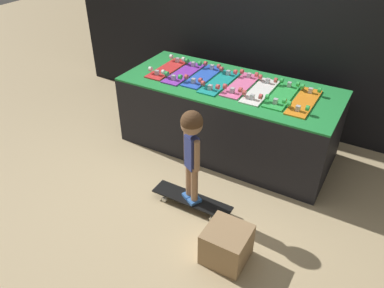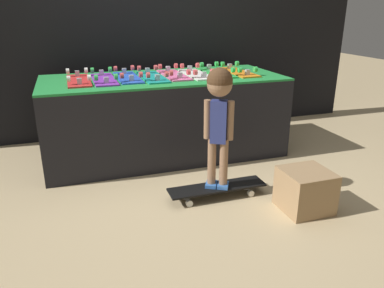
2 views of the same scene
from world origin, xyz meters
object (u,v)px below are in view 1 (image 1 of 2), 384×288
object	(u,v)px
skateboard_green_on_rack	(282,95)
skateboard_orange_on_rack	(304,101)
skateboard_red_on_rack	(168,68)
skateboard_pink_on_rack	(241,84)
child	(192,141)
storage_box	(227,245)
skateboard_blue_on_rack	(203,76)
skateboard_teal_on_rack	(219,82)
skateboard_purple_on_rack	(184,72)
skateboard_white_on_rack	(260,90)
skateboard_on_floor	(192,200)

from	to	relation	value
skateboard_green_on_rack	skateboard_orange_on_rack	bearing A→B (deg)	-7.70
skateboard_red_on_rack	skateboard_pink_on_rack	world-z (taller)	same
child	storage_box	xyz separation A→B (m)	(0.55, -0.39, -0.59)
skateboard_blue_on_rack	skateboard_green_on_rack	distance (m)	0.91
skateboard_green_on_rack	storage_box	size ratio (longest dim) A/B	1.89
skateboard_teal_on_rack	skateboard_pink_on_rack	bearing A→B (deg)	12.17
skateboard_purple_on_rack	storage_box	xyz separation A→B (m)	(1.27, -1.46, -0.66)
skateboard_pink_on_rack	skateboard_white_on_rack	xyz separation A→B (m)	(0.23, -0.03, 0.00)
skateboard_orange_on_rack	skateboard_blue_on_rack	bearing A→B (deg)	178.01
skateboard_red_on_rack	skateboard_green_on_rack	xyz separation A→B (m)	(1.37, 0.01, 0.00)
skateboard_blue_on_rack	skateboard_orange_on_rack	size ratio (longest dim) A/B	1.00
skateboard_blue_on_rack	skateboard_white_on_rack	xyz separation A→B (m)	(0.68, -0.04, 0.00)
skateboard_red_on_rack	skateboard_purple_on_rack	bearing A→B (deg)	-4.42
skateboard_pink_on_rack	skateboard_orange_on_rack	distance (m)	0.68
skateboard_blue_on_rack	skateboard_white_on_rack	bearing A→B (deg)	-2.97
child	storage_box	distance (m)	0.90
skateboard_pink_on_rack	skateboard_white_on_rack	bearing A→B (deg)	-8.41
skateboard_teal_on_rack	skateboard_on_floor	bearing A→B (deg)	-75.87
skateboard_on_floor	skateboard_purple_on_rack	bearing A→B (deg)	123.99
child	skateboard_orange_on_rack	bearing A→B (deg)	87.87
skateboard_pink_on_rack	child	distance (m)	1.10
skateboard_purple_on_rack	skateboard_red_on_rack	bearing A→B (deg)	175.58
skateboard_green_on_rack	skateboard_white_on_rack	bearing A→B (deg)	-173.33
storage_box	skateboard_pink_on_rack	bearing A→B (deg)	111.41
skateboard_teal_on_rack	skateboard_white_on_rack	distance (m)	0.46
skateboard_teal_on_rack	skateboard_on_floor	world-z (taller)	skateboard_teal_on_rack
skateboard_pink_on_rack	storage_box	distance (m)	1.73
skateboard_green_on_rack	skateboard_orange_on_rack	distance (m)	0.23
skateboard_pink_on_rack	skateboard_green_on_rack	distance (m)	0.46
skateboard_on_floor	skateboard_green_on_rack	bearing A→B (deg)	69.02
child	storage_box	bearing A→B (deg)	-6.21
skateboard_blue_on_rack	skateboard_red_on_rack	bearing A→B (deg)	-177.99
skateboard_teal_on_rack	skateboard_orange_on_rack	world-z (taller)	same
skateboard_pink_on_rack	skateboard_blue_on_rack	bearing A→B (deg)	179.78
skateboard_red_on_rack	child	xyz separation A→B (m)	(0.95, -1.08, -0.06)
skateboard_purple_on_rack	skateboard_pink_on_rack	distance (m)	0.68
skateboard_white_on_rack	storage_box	distance (m)	1.64
skateboard_teal_on_rack	storage_box	size ratio (longest dim) A/B	1.89
skateboard_teal_on_rack	skateboard_green_on_rack	world-z (taller)	same
skateboard_red_on_rack	skateboard_on_floor	bearing A→B (deg)	-48.87
skateboard_blue_on_rack	child	bearing A→B (deg)	-65.92
skateboard_blue_on_rack	skateboard_teal_on_rack	distance (m)	0.23
skateboard_blue_on_rack	skateboard_pink_on_rack	world-z (taller)	same
skateboard_white_on_rack	child	bearing A→B (deg)	-100.17
skateboard_pink_on_rack	storage_box	world-z (taller)	skateboard_pink_on_rack
skateboard_green_on_rack	skateboard_orange_on_rack	size ratio (longest dim) A/B	1.00
skateboard_orange_on_rack	skateboard_green_on_rack	bearing A→B (deg)	172.30
skateboard_blue_on_rack	skateboard_orange_on_rack	world-z (taller)	same
skateboard_blue_on_rack	skateboard_pink_on_rack	distance (m)	0.46
skateboard_red_on_rack	skateboard_teal_on_rack	size ratio (longest dim) A/B	1.00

